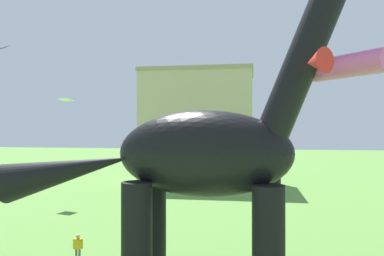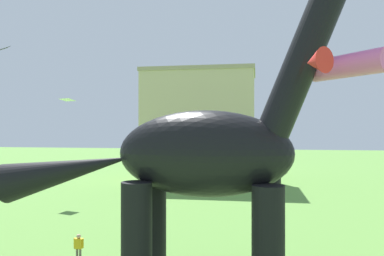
{
  "view_description": "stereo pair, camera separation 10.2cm",
  "coord_description": "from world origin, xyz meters",
  "px_view_note": "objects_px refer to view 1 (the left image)",
  "views": [
    {
      "loc": [
        0.7,
        -9.23,
        6.88
      ],
      "look_at": [
        -1.77,
        5.82,
        6.92
      ],
      "focal_mm": 35.34,
      "sensor_mm": 36.0,
      "label": 1
    },
    {
      "loc": [
        0.8,
        -9.21,
        6.88
      ],
      "look_at": [
        -1.77,
        5.82,
        6.92
      ],
      "focal_mm": 35.34,
      "sensor_mm": 36.0,
      "label": 2
    }
  ],
  "objects_px": {
    "dinosaur_sculpture": "(203,154)",
    "kite_mid_center": "(1,49)",
    "person_far_spectator": "(78,246)",
    "kite_mid_right": "(66,100)",
    "kite_near_high": "(341,65)"
  },
  "relations": [
    {
      "from": "kite_mid_right",
      "to": "kite_mid_center",
      "type": "xyz_separation_m",
      "value": [
        -1.59,
        -7.45,
        3.57
      ]
    },
    {
      "from": "kite_mid_right",
      "to": "person_far_spectator",
      "type": "bearing_deg",
      "value": -60.33
    },
    {
      "from": "person_far_spectator",
      "to": "kite_mid_right",
      "type": "height_order",
      "value": "kite_mid_right"
    },
    {
      "from": "kite_near_high",
      "to": "kite_mid_center",
      "type": "bearing_deg",
      "value": 148.67
    },
    {
      "from": "dinosaur_sculpture",
      "to": "kite_near_high",
      "type": "distance_m",
      "value": 5.87
    },
    {
      "from": "kite_near_high",
      "to": "kite_mid_center",
      "type": "xyz_separation_m",
      "value": [
        -22.95,
        13.97,
        4.3
      ]
    },
    {
      "from": "person_far_spectator",
      "to": "kite_near_high",
      "type": "height_order",
      "value": "kite_near_high"
    },
    {
      "from": "person_far_spectator",
      "to": "kite_mid_right",
      "type": "bearing_deg",
      "value": -110.96
    },
    {
      "from": "dinosaur_sculpture",
      "to": "kite_near_high",
      "type": "height_order",
      "value": "dinosaur_sculpture"
    },
    {
      "from": "dinosaur_sculpture",
      "to": "kite_near_high",
      "type": "relative_size",
      "value": 5.46
    },
    {
      "from": "person_far_spectator",
      "to": "kite_near_high",
      "type": "distance_m",
      "value": 15.18
    },
    {
      "from": "dinosaur_sculpture",
      "to": "kite_mid_center",
      "type": "bearing_deg",
      "value": 121.15
    },
    {
      "from": "person_far_spectator",
      "to": "kite_mid_right",
      "type": "distance_m",
      "value": 21.13
    },
    {
      "from": "kite_near_high",
      "to": "dinosaur_sculpture",
      "type": "bearing_deg",
      "value": 168.93
    },
    {
      "from": "kite_near_high",
      "to": "kite_mid_center",
      "type": "distance_m",
      "value": 27.21
    }
  ]
}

